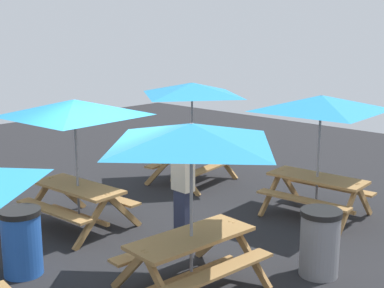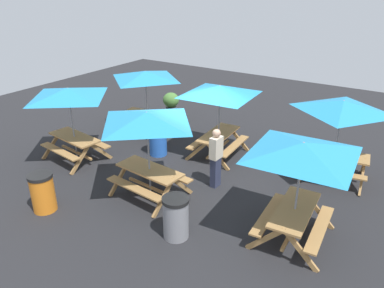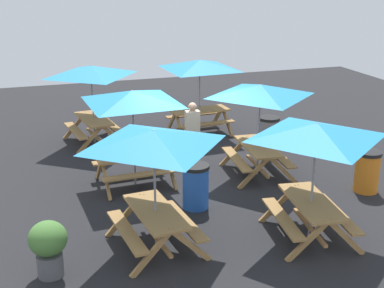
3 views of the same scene
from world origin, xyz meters
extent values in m
plane|color=#232326|center=(0.00, 0.00, 0.00)|extent=(24.20, 24.20, 0.00)
cube|color=#A87A44|center=(3.47, -1.48, 0.74)|extent=(0.82, 1.84, 0.05)
cube|color=#A87A44|center=(4.02, -1.44, 0.45)|extent=(0.38, 1.81, 0.04)
cube|color=#A87A44|center=(2.92, -1.51, 0.45)|extent=(0.38, 1.81, 0.04)
cube|color=#A87A44|center=(3.88, -2.23, 0.37)|extent=(0.80, 0.11, 0.81)
cube|color=#A87A44|center=(3.16, -2.28, 0.37)|extent=(0.80, 0.11, 0.81)
cube|color=#A87A44|center=(3.78, -0.67, 0.37)|extent=(0.80, 0.11, 0.81)
cube|color=#A87A44|center=(3.05, -0.72, 0.37)|extent=(0.80, 0.11, 0.81)
cube|color=#A87A44|center=(3.47, -1.48, 0.22)|extent=(0.17, 1.56, 0.06)
cylinder|color=gray|center=(3.47, -1.48, 1.15)|extent=(0.04, 0.04, 2.30)
pyramid|color=#268CC6|center=(3.47, -1.48, 2.16)|extent=(2.82, 2.82, 0.28)
cube|color=#A87A44|center=(3.49, 1.78, 0.74)|extent=(1.88, 0.95, 0.05)
cube|color=#A87A44|center=(3.57, 1.23, 0.45)|extent=(1.82, 0.52, 0.04)
cube|color=#A87A44|center=(3.41, 2.32, 0.45)|extent=(1.82, 0.52, 0.04)
cube|color=#A87A44|center=(2.77, 1.30, 0.37)|extent=(0.18, 0.80, 0.81)
cube|color=#A87A44|center=(2.67, 2.02, 0.37)|extent=(0.18, 0.80, 0.81)
cube|color=#A87A44|center=(4.32, 1.53, 0.37)|extent=(0.18, 0.80, 0.81)
cube|color=#A87A44|center=(4.21, 2.25, 0.37)|extent=(0.18, 0.80, 0.81)
cube|color=#A87A44|center=(3.49, 1.78, 0.22)|extent=(1.55, 0.30, 0.06)
cylinder|color=gray|center=(3.49, 1.78, 1.15)|extent=(0.04, 0.04, 2.30)
pyramid|color=#268CC6|center=(3.49, 1.78, 2.16)|extent=(2.27, 2.27, 0.28)
cube|color=#A87A44|center=(-3.04, 1.58, 0.74)|extent=(1.86, 0.87, 0.05)
cube|color=#A87A44|center=(-2.99, 1.03, 0.45)|extent=(1.82, 0.44, 0.04)
cube|color=#A87A44|center=(-3.10, 2.12, 0.45)|extent=(1.82, 0.44, 0.04)
cube|color=#A87A44|center=(-3.78, 1.14, 0.37)|extent=(0.14, 0.80, 0.81)
cube|color=#A87A44|center=(-3.86, 1.86, 0.37)|extent=(0.14, 0.80, 0.81)
cube|color=#A87A44|center=(-2.23, 1.29, 0.37)|extent=(0.14, 0.80, 0.81)
cube|color=#A87A44|center=(-2.30, 2.02, 0.37)|extent=(0.14, 0.80, 0.81)
cube|color=#A87A44|center=(-3.04, 1.58, 0.22)|extent=(1.56, 0.22, 0.06)
cylinder|color=gray|center=(-3.04, 1.58, 1.15)|extent=(0.04, 0.04, 2.30)
pyramid|color=#268CC6|center=(-3.04, 1.58, 2.16)|extent=(2.19, 2.19, 0.28)
cube|color=#A87A44|center=(0.05, 1.30, 0.74)|extent=(0.81, 1.84, 0.05)
cube|color=#A87A44|center=(0.60, 1.34, 0.45)|extent=(0.37, 1.81, 0.04)
cube|color=#A87A44|center=(-0.50, 1.27, 0.45)|extent=(0.37, 1.81, 0.04)
cube|color=#A87A44|center=(0.46, 0.55, 0.37)|extent=(0.80, 0.11, 0.81)
cube|color=#A87A44|center=(-0.26, 0.50, 0.37)|extent=(0.80, 0.11, 0.81)
cube|color=#A87A44|center=(0.37, 2.11, 0.37)|extent=(0.80, 0.11, 0.81)
cube|color=#A87A44|center=(-0.36, 2.06, 0.37)|extent=(0.80, 0.11, 0.81)
cube|color=#A87A44|center=(0.05, 1.30, 0.22)|extent=(0.17, 1.56, 0.06)
cylinder|color=gray|center=(0.05, 1.30, 1.15)|extent=(0.04, 0.04, 2.30)
pyramid|color=#268CC6|center=(0.05, 1.30, 2.16)|extent=(2.82, 2.82, 0.28)
cube|color=#A87A44|center=(-3.55, -1.34, 0.74)|extent=(1.88, 0.93, 0.05)
cube|color=#A87A44|center=(-3.63, -1.88, 0.45)|extent=(1.82, 0.49, 0.04)
cube|color=#A87A44|center=(-3.48, -0.79, 0.45)|extent=(1.82, 0.49, 0.04)
cube|color=#A87A44|center=(-4.38, -1.60, 0.37)|extent=(0.16, 0.80, 0.81)
cube|color=#A87A44|center=(-4.28, -0.87, 0.37)|extent=(0.16, 0.80, 0.81)
cube|color=#A87A44|center=(-2.83, -1.80, 0.37)|extent=(0.16, 0.80, 0.81)
cube|color=#A87A44|center=(-2.73, -1.08, 0.37)|extent=(0.16, 0.80, 0.81)
cube|color=#A87A44|center=(-3.55, -1.34, 0.22)|extent=(1.56, 0.27, 0.06)
cylinder|color=gray|center=(-3.55, -1.34, 1.15)|extent=(0.04, 0.04, 2.30)
pyramid|color=#268CC6|center=(-3.55, -1.34, 2.16)|extent=(2.24, 2.24, 0.28)
cube|color=#A87A44|center=(-0.26, -1.75, 0.74)|extent=(1.85, 0.86, 0.05)
cube|color=#A87A44|center=(-0.31, -2.30, 0.45)|extent=(1.82, 0.42, 0.04)
cube|color=#A87A44|center=(-0.21, -1.20, 0.45)|extent=(1.82, 0.42, 0.04)
cube|color=#A87A44|center=(-1.07, -2.04, 0.37)|extent=(0.13, 0.80, 0.81)
cube|color=#A87A44|center=(-1.00, -1.32, 0.37)|extent=(0.13, 0.80, 0.81)
cube|color=#A87A44|center=(0.49, -2.18, 0.37)|extent=(0.13, 0.80, 0.81)
cube|color=#A87A44|center=(0.55, -1.45, 0.37)|extent=(0.13, 0.80, 0.81)
cube|color=#A87A44|center=(-0.26, -1.75, 0.22)|extent=(1.56, 0.21, 0.06)
cylinder|color=gray|center=(-0.26, -1.75, 1.15)|extent=(0.04, 0.04, 2.30)
pyramid|color=#268CC6|center=(-0.26, -1.75, 2.16)|extent=(2.17, 2.17, 0.28)
cylinder|color=orange|center=(-1.99, -3.71, 0.45)|extent=(0.56, 0.56, 0.90)
cylinder|color=black|center=(-1.99, -3.71, 0.94)|extent=(0.59, 0.59, 0.08)
cylinder|color=gray|center=(1.31, -2.80, 0.45)|extent=(0.56, 0.56, 0.90)
cylinder|color=black|center=(1.31, -2.80, 0.94)|extent=(0.59, 0.59, 0.08)
cylinder|color=blue|center=(-1.60, 0.33, 0.45)|extent=(0.56, 0.56, 0.90)
cylinder|color=black|center=(-1.60, 0.33, 0.94)|extent=(0.59, 0.59, 0.08)
cylinder|color=#59595B|center=(-3.39, 3.51, 0.20)|extent=(0.44, 0.44, 0.40)
ellipsoid|color=#4C7F38|center=(-3.39, 3.51, 0.70)|extent=(0.65, 0.65, 0.60)
cube|color=#2D334C|center=(0.94, -0.42, 0.42)|extent=(0.20, 0.29, 0.85)
cube|color=beige|center=(0.94, -0.42, 1.15)|extent=(0.24, 0.37, 0.60)
sphere|color=tan|center=(0.94, -0.42, 1.56)|extent=(0.22, 0.22, 0.22)
camera|label=1|loc=(-5.15, -6.37, 3.50)|focal=50.00mm
camera|label=2|loc=(5.27, -8.25, 5.23)|focal=35.00mm
camera|label=3|loc=(-11.64, 3.66, 5.02)|focal=50.00mm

